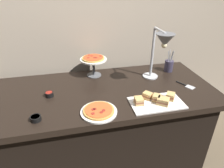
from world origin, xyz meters
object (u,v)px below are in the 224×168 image
at_px(utensil_holder, 169,66).
at_px(serving_spatula, 186,85).
at_px(pizza_plate_front, 99,111).
at_px(sauce_cup_far, 49,94).
at_px(heat_lamp, 162,45).
at_px(sauce_cup_near, 36,118).
at_px(sandwich_platter, 156,101).
at_px(pizza_plate_center, 93,61).

height_order(utensil_holder, serving_spatula, utensil_holder).
distance_m(pizza_plate_front, sauce_cup_far, 0.46).
xyz_separation_m(sauce_cup_far, utensil_holder, (1.14, 0.23, 0.04)).
xyz_separation_m(pizza_plate_front, utensil_holder, (0.79, 0.53, 0.05)).
bearing_deg(heat_lamp, sauce_cup_near, -164.18).
bearing_deg(utensil_holder, sandwich_platter, -124.92).
height_order(sandwich_platter, sauce_cup_near, sandwich_platter).
height_order(pizza_plate_front, utensil_holder, utensil_holder).
relative_size(pizza_plate_front, pizza_plate_center, 1.05).
distance_m(pizza_plate_front, serving_spatula, 0.83).
distance_m(sauce_cup_far, utensil_holder, 1.16).
height_order(sauce_cup_near, utensil_holder, utensil_holder).
xyz_separation_m(heat_lamp, sauce_cup_far, (-0.91, 0.01, -0.34)).
distance_m(sandwich_platter, serving_spatula, 0.41).
bearing_deg(heat_lamp, pizza_plate_front, -153.07).
height_order(sauce_cup_near, sauce_cup_far, sauce_cup_far).
height_order(sandwich_platter, utensil_holder, utensil_holder).
bearing_deg(sauce_cup_far, utensil_holder, 11.39).
relative_size(sauce_cup_near, utensil_holder, 0.32).
distance_m(sauce_cup_near, utensil_holder, 1.32).
height_order(heat_lamp, pizza_plate_front, heat_lamp).
bearing_deg(pizza_plate_front, pizza_plate_center, 85.01).
bearing_deg(heat_lamp, serving_spatula, -16.79).
xyz_separation_m(sandwich_platter, sauce_cup_far, (-0.79, 0.27, -0.00)).
relative_size(pizza_plate_front, sauce_cup_near, 3.62).
relative_size(pizza_plate_center, sandwich_platter, 0.62).
relative_size(heat_lamp, sauce_cup_far, 7.18).
height_order(pizza_plate_front, sandwich_platter, sandwich_platter).
relative_size(sauce_cup_far, serving_spatula, 0.39).
distance_m(heat_lamp, sauce_cup_far, 0.97).
bearing_deg(pizza_plate_front, sauce_cup_near, 178.93).
height_order(pizza_plate_front, pizza_plate_center, pizza_plate_center).
bearing_deg(serving_spatula, pizza_plate_center, 153.43).
bearing_deg(sauce_cup_near, pizza_plate_front, -1.07).
bearing_deg(sandwich_platter, sauce_cup_far, 160.76).
distance_m(sauce_cup_near, sauce_cup_far, 0.30).
bearing_deg(sandwich_platter, pizza_plate_center, 124.30).
bearing_deg(utensil_holder, serving_spatula, -87.81).
bearing_deg(pizza_plate_front, serving_spatula, 15.05).
xyz_separation_m(heat_lamp, utensil_holder, (0.22, 0.24, -0.30)).
relative_size(pizza_plate_center, serving_spatula, 1.48).
bearing_deg(pizza_plate_center, sandwich_platter, -55.70).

